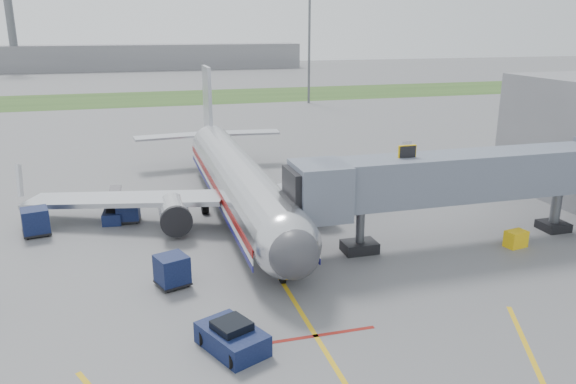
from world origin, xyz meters
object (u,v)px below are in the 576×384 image
object	(u,v)px
airliner	(238,179)
pushback_tug	(232,338)
ramp_worker	(41,216)
belt_loader	(114,213)

from	to	relation	value
airliner	pushback_tug	size ratio (longest dim) A/B	9.24
pushback_tug	ramp_worker	distance (m)	22.13
airliner	pushback_tug	distance (m)	19.78
belt_loader	pushback_tug	bearing A→B (deg)	-74.87
airliner	ramp_worker	distance (m)	14.55
pushback_tug	airliner	bearing A→B (deg)	78.26
belt_loader	ramp_worker	size ratio (longest dim) A/B	2.42
airliner	belt_loader	bearing A→B (deg)	175.19
airliner	ramp_worker	bearing A→B (deg)	179.01
airliner	belt_loader	world-z (taller)	airliner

